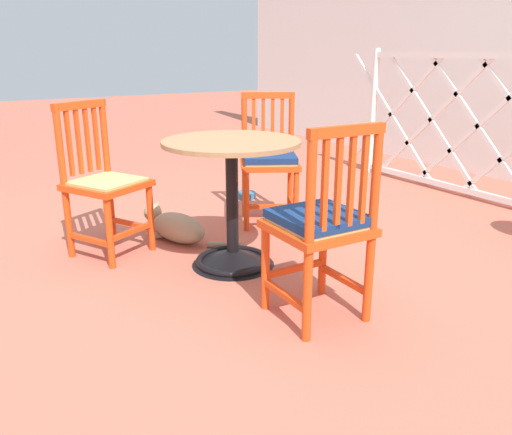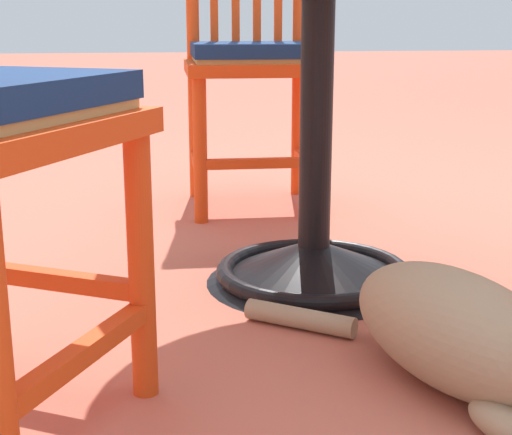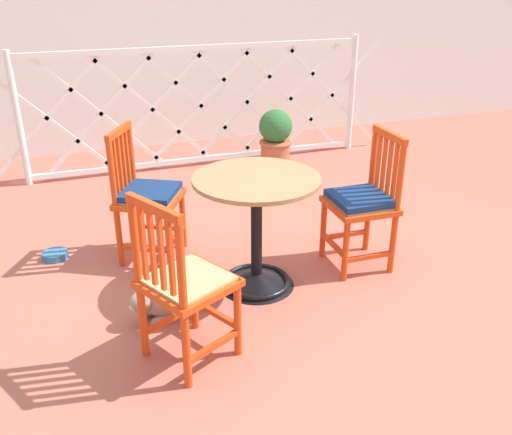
{
  "view_description": "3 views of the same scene",
  "coord_description": "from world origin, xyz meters",
  "px_view_note": "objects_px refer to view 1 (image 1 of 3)",
  "views": [
    {
      "loc": [
        2.34,
        -1.29,
        1.19
      ],
      "look_at": [
        -0.01,
        0.18,
        0.3
      ],
      "focal_mm": 36.57,
      "sensor_mm": 36.0,
      "label": 1
    },
    {
      "loc": [
        -1.71,
        0.46,
        0.57
      ],
      "look_at": [
        -0.04,
        0.21,
        0.14
      ],
      "focal_mm": 53.95,
      "sensor_mm": 36.0,
      "label": 2
    },
    {
      "loc": [
        -1.15,
        -2.76,
        1.85
      ],
      "look_at": [
        -0.09,
        0.18,
        0.43
      ],
      "focal_mm": 38.75,
      "sensor_mm": 36.0,
      "label": 3
    }
  ],
  "objects_px": {
    "orange_chair_facing_out": "(320,226)",
    "pet_water_bowl": "(246,195)",
    "orange_chair_by_planter": "(104,184)",
    "cafe_table": "(232,218)",
    "orange_chair_tucked_in": "(269,161)",
    "tabby_cat": "(175,226)"
  },
  "relations": [
    {
      "from": "pet_water_bowl",
      "to": "orange_chair_facing_out",
      "type": "bearing_deg",
      "value": -21.69
    },
    {
      "from": "pet_water_bowl",
      "to": "tabby_cat",
      "type": "bearing_deg",
      "value": -55.28
    },
    {
      "from": "orange_chair_tucked_in",
      "to": "pet_water_bowl",
      "type": "distance_m",
      "value": 0.78
    },
    {
      "from": "orange_chair_facing_out",
      "to": "pet_water_bowl",
      "type": "relative_size",
      "value": 5.36
    },
    {
      "from": "tabby_cat",
      "to": "pet_water_bowl",
      "type": "xyz_separation_m",
      "value": [
        -0.64,
        0.92,
        -0.07
      ]
    },
    {
      "from": "tabby_cat",
      "to": "pet_water_bowl",
      "type": "relative_size",
      "value": 3.81
    },
    {
      "from": "cafe_table",
      "to": "orange_chair_tucked_in",
      "type": "xyz_separation_m",
      "value": [
        -0.56,
        0.62,
        0.16
      ]
    },
    {
      "from": "orange_chair_facing_out",
      "to": "pet_water_bowl",
      "type": "xyz_separation_m",
      "value": [
        -1.95,
        0.77,
        -0.42
      ]
    },
    {
      "from": "tabby_cat",
      "to": "pet_water_bowl",
      "type": "height_order",
      "value": "tabby_cat"
    },
    {
      "from": "orange_chair_tucked_in",
      "to": "orange_chair_facing_out",
      "type": "height_order",
      "value": "same"
    },
    {
      "from": "cafe_table",
      "to": "orange_chair_by_planter",
      "type": "relative_size",
      "value": 0.83
    },
    {
      "from": "cafe_table",
      "to": "orange_chair_tucked_in",
      "type": "height_order",
      "value": "orange_chair_tucked_in"
    },
    {
      "from": "tabby_cat",
      "to": "pet_water_bowl",
      "type": "bearing_deg",
      "value": 124.72
    },
    {
      "from": "orange_chair_tucked_in",
      "to": "orange_chair_facing_out",
      "type": "bearing_deg",
      "value": -24.26
    },
    {
      "from": "orange_chair_by_planter",
      "to": "orange_chair_facing_out",
      "type": "height_order",
      "value": "same"
    },
    {
      "from": "cafe_table",
      "to": "orange_chair_facing_out",
      "type": "height_order",
      "value": "orange_chair_facing_out"
    },
    {
      "from": "orange_chair_tucked_in",
      "to": "tabby_cat",
      "type": "relative_size",
      "value": 1.41
    },
    {
      "from": "tabby_cat",
      "to": "orange_chair_by_planter",
      "type": "bearing_deg",
      "value": -92.8
    },
    {
      "from": "cafe_table",
      "to": "pet_water_bowl",
      "type": "relative_size",
      "value": 4.47
    },
    {
      "from": "cafe_table",
      "to": "orange_chair_tucked_in",
      "type": "distance_m",
      "value": 0.85
    },
    {
      "from": "orange_chair_facing_out",
      "to": "cafe_table",
      "type": "bearing_deg",
      "value": -177.76
    },
    {
      "from": "orange_chair_tucked_in",
      "to": "orange_chair_by_planter",
      "type": "bearing_deg",
      "value": -90.79
    }
  ]
}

